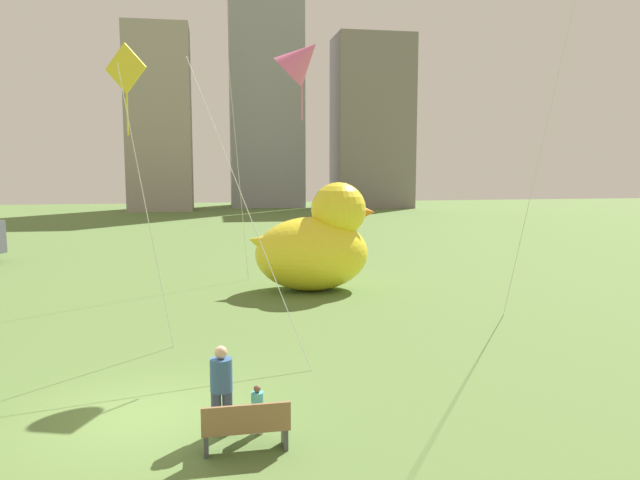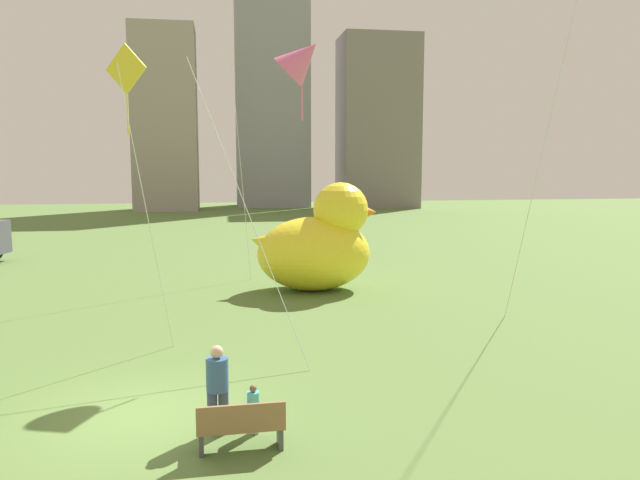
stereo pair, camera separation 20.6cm
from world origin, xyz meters
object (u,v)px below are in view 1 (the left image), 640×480
Objects in this scene: kite_yellow at (127,78)px; giant_inflatable_duck at (316,245)px; kite_pink at (302,59)px; person_adult at (221,386)px; park_bench at (246,426)px; person_child at (257,407)px.

giant_inflatable_duck is at bearing 48.31° from kite_yellow.
person_adult is at bearing -111.24° from kite_pink.
person_adult is 13.27m from giant_inflatable_duck.
park_bench is 0.74m from person_child.
giant_inflatable_duck is (3.54, 13.46, 1.35)m from park_bench.
park_bench is at bearing -106.06° from kite_pink.
park_bench is at bearing -64.26° from person_adult.
kite_pink is (2.44, 6.27, 6.94)m from person_adult.
kite_yellow is at bearing -173.80° from kite_pink.
kite_yellow is at bearing 110.75° from person_adult.
person_adult is at bearing -69.25° from kite_yellow.
kite_yellow reaches higher than park_bench.
park_bench is 9.74m from kite_yellow.
park_bench is at bearing -68.61° from kite_yellow.
kite_yellow is at bearing 115.65° from person_child.
kite_pink reaches higher than giant_inflatable_duck.
person_adult is 0.19× the size of kite_pink.
kite_pink is at bearing 74.37° from person_child.
person_child is (0.25, 0.69, 0.04)m from park_bench.
person_adult is (-0.40, 0.82, 0.45)m from park_bench.
person_child is at bearing -105.63° from kite_pink.
kite_pink is (-1.50, -6.37, 6.05)m from giant_inflatable_duck.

